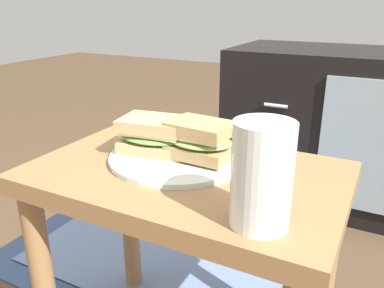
{
  "coord_description": "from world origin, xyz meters",
  "views": [
    {
      "loc": [
        0.31,
        -0.57,
        0.75
      ],
      "look_at": [
        0.01,
        0.0,
        0.51
      ],
      "focal_mm": 36.58,
      "sensor_mm": 36.0,
      "label": 1
    }
  ],
  "objects": [
    {
      "name": "sandwich_back",
      "position": [
        0.01,
        0.03,
        0.51
      ],
      "size": [
        0.13,
        0.09,
        0.07
      ],
      "color": "tan",
      "rests_on": "plate"
    },
    {
      "name": "side_table",
      "position": [
        0.0,
        0.0,
        0.37
      ],
      "size": [
        0.56,
        0.36,
        0.46
      ],
      "color": "olive",
      "rests_on": "ground"
    },
    {
      "name": "area_rug",
      "position": [
        -0.25,
        0.39,
        0.0
      ],
      "size": [
        0.93,
        0.8,
        0.01
      ],
      "color": "#384C72",
      "rests_on": "ground"
    },
    {
      "name": "tv_cabinet",
      "position": [
        0.23,
        0.95,
        0.29
      ],
      "size": [
        0.96,
        0.46,
        0.58
      ],
      "color": "black",
      "rests_on": "ground"
    },
    {
      "name": "plate",
      "position": [
        -0.04,
        0.03,
        0.47
      ],
      "size": [
        0.26,
        0.26,
        0.01
      ],
      "primitive_type": "cylinder",
      "color": "silver",
      "rests_on": "side_table"
    },
    {
      "name": "beer_glass",
      "position": [
        0.18,
        -0.12,
        0.53
      ],
      "size": [
        0.08,
        0.08,
        0.15
      ],
      "color": "silver",
      "rests_on": "side_table"
    },
    {
      "name": "sandwich_front",
      "position": [
        -0.08,
        0.03,
        0.5
      ],
      "size": [
        0.15,
        0.12,
        0.07
      ],
      "color": "tan",
      "rests_on": "plate"
    }
  ]
}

